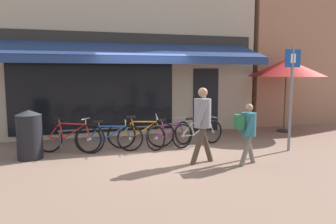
{
  "coord_description": "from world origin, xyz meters",
  "views": [
    {
      "loc": [
        -2.04,
        -7.73,
        2.01
      ],
      "look_at": [
        0.28,
        -0.37,
        1.05
      ],
      "focal_mm": 35.0,
      "sensor_mm": 36.0,
      "label": 1
    }
  ],
  "objects_px": {
    "bicycle_blue": "(109,138)",
    "parking_sign": "(291,88)",
    "bicycle_purple": "(170,134)",
    "litter_bin": "(29,134)",
    "bicycle_orange": "(141,134)",
    "bicycle_silver": "(198,133)",
    "pedestrian_child": "(247,127)",
    "pedestrian_adult": "(202,117)",
    "cafe_parasol": "(286,68)",
    "bicycle_red": "(69,137)"
  },
  "relations": [
    {
      "from": "bicycle_red",
      "to": "parking_sign",
      "type": "bearing_deg",
      "value": 9.0
    },
    {
      "from": "parking_sign",
      "to": "cafe_parasol",
      "type": "xyz_separation_m",
      "value": [
        1.56,
        2.27,
        0.53
      ]
    },
    {
      "from": "pedestrian_adult",
      "to": "litter_bin",
      "type": "distance_m",
      "value": 3.97
    },
    {
      "from": "pedestrian_child",
      "to": "litter_bin",
      "type": "relative_size",
      "value": 1.18
    },
    {
      "from": "parking_sign",
      "to": "cafe_parasol",
      "type": "height_order",
      "value": "parking_sign"
    },
    {
      "from": "bicycle_purple",
      "to": "litter_bin",
      "type": "distance_m",
      "value": 3.44
    },
    {
      "from": "cafe_parasol",
      "to": "pedestrian_child",
      "type": "bearing_deg",
      "value": -136.84
    },
    {
      "from": "bicycle_purple",
      "to": "pedestrian_adult",
      "type": "xyz_separation_m",
      "value": [
        0.22,
        -1.62,
        0.67
      ]
    },
    {
      "from": "bicycle_red",
      "to": "bicycle_blue",
      "type": "bearing_deg",
      "value": 11.51
    },
    {
      "from": "bicycle_red",
      "to": "pedestrian_adult",
      "type": "xyz_separation_m",
      "value": [
        2.78,
        -1.8,
        0.62
      ]
    },
    {
      "from": "bicycle_orange",
      "to": "bicycle_silver",
      "type": "height_order",
      "value": "bicycle_orange"
    },
    {
      "from": "bicycle_red",
      "to": "bicycle_orange",
      "type": "xyz_separation_m",
      "value": [
        1.8,
        -0.07,
        -0.01
      ]
    },
    {
      "from": "litter_bin",
      "to": "bicycle_silver",
      "type": "bearing_deg",
      "value": 1.12
    },
    {
      "from": "pedestrian_adult",
      "to": "pedestrian_child",
      "type": "bearing_deg",
      "value": -16.2
    },
    {
      "from": "bicycle_red",
      "to": "parking_sign",
      "type": "distance_m",
      "value": 5.66
    },
    {
      "from": "bicycle_red",
      "to": "bicycle_blue",
      "type": "height_order",
      "value": "bicycle_red"
    },
    {
      "from": "bicycle_orange",
      "to": "pedestrian_adult",
      "type": "xyz_separation_m",
      "value": [
        0.98,
        -1.73,
        0.63
      ]
    },
    {
      "from": "bicycle_red",
      "to": "parking_sign",
      "type": "xyz_separation_m",
      "value": [
        5.34,
        -1.44,
        1.19
      ]
    },
    {
      "from": "bicycle_silver",
      "to": "parking_sign",
      "type": "bearing_deg",
      "value": -48.49
    },
    {
      "from": "bicycle_orange",
      "to": "pedestrian_child",
      "type": "height_order",
      "value": "pedestrian_child"
    },
    {
      "from": "parking_sign",
      "to": "bicycle_purple",
      "type": "bearing_deg",
      "value": 155.58
    },
    {
      "from": "bicycle_blue",
      "to": "cafe_parasol",
      "type": "height_order",
      "value": "cafe_parasol"
    },
    {
      "from": "pedestrian_adult",
      "to": "bicycle_silver",
      "type": "bearing_deg",
      "value": 79.6
    },
    {
      "from": "cafe_parasol",
      "to": "pedestrian_adult",
      "type": "bearing_deg",
      "value": -147.38
    },
    {
      "from": "litter_bin",
      "to": "parking_sign",
      "type": "bearing_deg",
      "value": -10.35
    },
    {
      "from": "parking_sign",
      "to": "cafe_parasol",
      "type": "relative_size",
      "value": 1.05
    },
    {
      "from": "bicycle_blue",
      "to": "litter_bin",
      "type": "height_order",
      "value": "litter_bin"
    },
    {
      "from": "litter_bin",
      "to": "parking_sign",
      "type": "distance_m",
      "value": 6.4
    },
    {
      "from": "bicycle_red",
      "to": "cafe_parasol",
      "type": "relative_size",
      "value": 0.68
    },
    {
      "from": "bicycle_orange",
      "to": "bicycle_silver",
      "type": "relative_size",
      "value": 1.06
    },
    {
      "from": "bicycle_red",
      "to": "cafe_parasol",
      "type": "height_order",
      "value": "cafe_parasol"
    },
    {
      "from": "bicycle_silver",
      "to": "pedestrian_adult",
      "type": "relative_size",
      "value": 0.99
    },
    {
      "from": "litter_bin",
      "to": "cafe_parasol",
      "type": "distance_m",
      "value": 8.01
    },
    {
      "from": "bicycle_blue",
      "to": "pedestrian_child",
      "type": "distance_m",
      "value": 3.39
    },
    {
      "from": "bicycle_orange",
      "to": "cafe_parasol",
      "type": "xyz_separation_m",
      "value": [
        5.1,
        0.9,
        1.73
      ]
    },
    {
      "from": "bicycle_orange",
      "to": "pedestrian_child",
      "type": "distance_m",
      "value": 2.86
    },
    {
      "from": "cafe_parasol",
      "to": "bicycle_orange",
      "type": "bearing_deg",
      "value": -169.94
    },
    {
      "from": "bicycle_purple",
      "to": "parking_sign",
      "type": "relative_size",
      "value": 0.59
    },
    {
      "from": "litter_bin",
      "to": "pedestrian_adult",
      "type": "bearing_deg",
      "value": -22.29
    },
    {
      "from": "pedestrian_adult",
      "to": "litter_bin",
      "type": "xyz_separation_m",
      "value": [
        -3.65,
        1.5,
        -0.45
      ]
    },
    {
      "from": "litter_bin",
      "to": "parking_sign",
      "type": "relative_size",
      "value": 0.44
    },
    {
      "from": "pedestrian_adult",
      "to": "cafe_parasol",
      "type": "height_order",
      "value": "cafe_parasol"
    },
    {
      "from": "bicycle_red",
      "to": "pedestrian_child",
      "type": "xyz_separation_m",
      "value": [
        3.65,
        -2.22,
        0.42
      ]
    },
    {
      "from": "bicycle_blue",
      "to": "parking_sign",
      "type": "relative_size",
      "value": 0.65
    },
    {
      "from": "litter_bin",
      "to": "pedestrian_child",
      "type": "bearing_deg",
      "value": -22.94
    },
    {
      "from": "bicycle_red",
      "to": "bicycle_purple",
      "type": "distance_m",
      "value": 2.57
    },
    {
      "from": "bicycle_red",
      "to": "parking_sign",
      "type": "relative_size",
      "value": 0.65
    },
    {
      "from": "parking_sign",
      "to": "bicycle_orange",
      "type": "bearing_deg",
      "value": 158.84
    },
    {
      "from": "bicycle_purple",
      "to": "litter_bin",
      "type": "relative_size",
      "value": 1.36
    },
    {
      "from": "bicycle_purple",
      "to": "pedestrian_child",
      "type": "height_order",
      "value": "pedestrian_child"
    }
  ]
}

